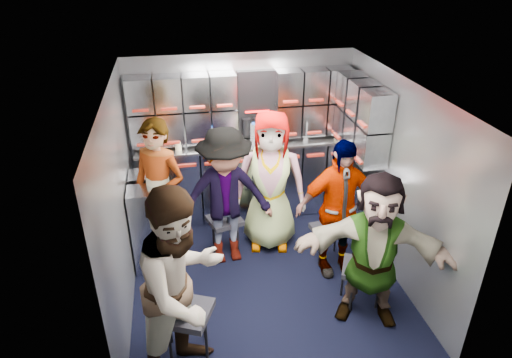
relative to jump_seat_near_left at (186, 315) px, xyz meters
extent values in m
plane|color=black|center=(0.87, 0.90, -0.43)|extent=(3.00, 3.00, 0.00)
cube|color=#979EA5|center=(0.87, 2.40, 0.62)|extent=(2.80, 0.04, 2.10)
cube|color=#979EA5|center=(-0.53, 0.90, 0.62)|extent=(0.04, 3.00, 2.10)
cube|color=#979EA5|center=(2.27, 0.90, 0.62)|extent=(0.04, 3.00, 2.10)
cube|color=silver|center=(0.87, 0.90, 1.67)|extent=(2.80, 3.00, 0.02)
cube|color=#A3A7B3|center=(0.87, 2.19, 0.06)|extent=(2.68, 0.38, 0.99)
cube|color=#A3A7B3|center=(-0.32, 1.46, 0.06)|extent=(0.38, 0.76, 0.99)
cube|color=#AFB2B7|center=(0.87, 2.19, 0.58)|extent=(2.68, 0.42, 0.03)
cube|color=#A3A7B3|center=(0.87, 2.25, 1.06)|extent=(2.68, 0.28, 0.82)
cube|color=#A3A7B3|center=(2.12, 1.60, 1.06)|extent=(0.28, 1.00, 0.82)
cube|color=#A3A7B3|center=(2.12, 1.50, 0.07)|extent=(0.28, 1.20, 1.00)
cube|color=maroon|center=(0.87, 1.99, 0.45)|extent=(2.60, 0.02, 0.03)
cube|color=black|center=(0.00, 0.00, 0.02)|extent=(0.54, 0.53, 0.07)
cylinder|color=black|center=(-0.15, -0.13, -0.22)|extent=(0.03, 0.03, 0.44)
cylinder|color=black|center=(0.15, -0.13, -0.22)|extent=(0.03, 0.03, 0.44)
cylinder|color=black|center=(-0.15, 0.13, -0.22)|extent=(0.03, 0.03, 0.44)
cylinder|color=black|center=(0.15, 0.13, -0.22)|extent=(0.03, 0.03, 0.44)
cube|color=black|center=(0.51, 1.46, -0.04)|extent=(0.44, 0.43, 0.06)
cylinder|color=black|center=(0.38, 1.35, -0.25)|extent=(0.02, 0.02, 0.38)
cylinder|color=black|center=(0.65, 1.35, -0.25)|extent=(0.02, 0.02, 0.38)
cylinder|color=black|center=(0.38, 1.58, -0.25)|extent=(0.02, 0.02, 0.38)
cylinder|color=black|center=(0.65, 1.58, -0.25)|extent=(0.02, 0.02, 0.38)
cube|color=black|center=(1.05, 1.67, -0.06)|extent=(0.38, 0.37, 0.05)
cylinder|color=black|center=(0.93, 1.56, -0.26)|extent=(0.02, 0.02, 0.35)
cylinder|color=black|center=(1.18, 1.56, -0.26)|extent=(0.02, 0.02, 0.35)
cylinder|color=black|center=(0.93, 1.78, -0.26)|extent=(0.02, 0.02, 0.35)
cylinder|color=black|center=(1.18, 1.78, -0.26)|extent=(0.02, 0.02, 0.35)
cube|color=black|center=(1.64, 1.07, -0.04)|extent=(0.40, 0.38, 0.06)
cylinder|color=black|center=(1.51, 0.95, -0.25)|extent=(0.02, 0.02, 0.37)
cylinder|color=black|center=(1.77, 0.95, -0.25)|extent=(0.02, 0.02, 0.37)
cylinder|color=black|center=(1.51, 1.18, -0.25)|extent=(0.02, 0.02, 0.37)
cylinder|color=black|center=(1.77, 1.18, -0.25)|extent=(0.02, 0.02, 0.37)
cube|color=black|center=(1.73, 0.32, -0.02)|extent=(0.49, 0.48, 0.06)
cylinder|color=black|center=(1.59, 0.20, -0.24)|extent=(0.02, 0.02, 0.40)
cylinder|color=black|center=(1.87, 0.20, -0.24)|extent=(0.02, 0.02, 0.40)
cylinder|color=black|center=(1.59, 0.44, -0.24)|extent=(0.02, 0.02, 0.40)
cylinder|color=black|center=(1.87, 0.44, -0.24)|extent=(0.02, 0.02, 0.40)
imported|color=black|center=(-0.18, 1.39, 0.42)|extent=(0.74, 0.68, 1.70)
imported|color=black|center=(0.00, -0.18, 0.45)|extent=(1.09, 1.08, 1.77)
imported|color=black|center=(0.51, 1.28, 0.37)|extent=(1.08, 0.68, 1.61)
imported|color=black|center=(1.05, 1.49, 0.40)|extent=(0.91, 0.69, 1.68)
imported|color=black|center=(1.64, 0.89, 0.34)|extent=(0.93, 0.42, 1.56)
imported|color=black|center=(1.73, 0.14, 0.34)|extent=(1.51, 0.95, 1.55)
cylinder|color=white|center=(0.47, 2.14, 0.73)|extent=(0.06, 0.06, 0.26)
cylinder|color=white|center=(0.97, 2.14, 0.73)|extent=(0.07, 0.07, 0.26)
cylinder|color=white|center=(1.64, 2.14, 0.73)|extent=(0.06, 0.06, 0.26)
cylinder|color=beige|center=(0.06, 2.13, 0.65)|extent=(0.08, 0.08, 0.11)
cylinder|color=beige|center=(2.06, 2.13, 0.65)|extent=(0.09, 0.09, 0.10)
camera|label=1|loc=(0.06, -2.96, 2.85)|focal=32.00mm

